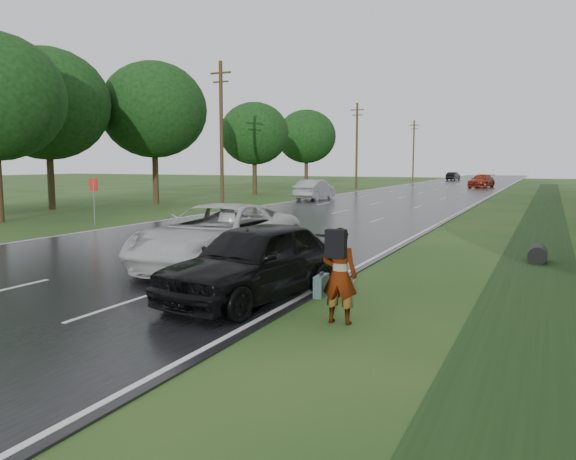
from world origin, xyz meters
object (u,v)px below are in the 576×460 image
(road_sign, at_px, (94,192))
(white_pickup, at_px, (218,236))
(pedestrian, at_px, (338,274))
(silver_sedan, at_px, (315,190))
(dark_sedan, at_px, (255,261))

(road_sign, relative_size, white_pickup, 0.35)
(pedestrian, height_order, silver_sedan, pedestrian)
(road_sign, relative_size, pedestrian, 1.24)
(pedestrian, bearing_deg, silver_sedan, -70.88)
(pedestrian, xyz_separation_m, white_pickup, (-5.13, 3.90, -0.01))
(pedestrian, xyz_separation_m, silver_sedan, (-13.98, 32.74, -0.10))
(pedestrian, distance_m, white_pickup, 6.44)
(dark_sedan, bearing_deg, pedestrian, -11.40)
(pedestrian, height_order, white_pickup, white_pickup)
(pedestrian, relative_size, silver_sedan, 0.37)
(silver_sedan, bearing_deg, road_sign, 83.41)
(silver_sedan, bearing_deg, pedestrian, 113.58)
(white_pickup, distance_m, silver_sedan, 30.17)
(pedestrian, xyz_separation_m, dark_sedan, (-2.29, 0.90, -0.06))
(road_sign, height_order, silver_sedan, road_sign)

